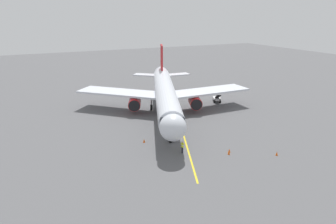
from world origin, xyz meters
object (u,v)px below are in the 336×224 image
at_px(ground_crew_wing_walker, 132,99).
at_px(belt_loader_near_nose, 217,99).
at_px(safety_cone_wing_port, 229,153).
at_px(airplane, 165,94).
at_px(ground_crew_marshaller, 182,147).
at_px(safety_cone_nose_left, 144,141).
at_px(safety_cone_wing_starboard, 229,151).
at_px(safety_cone_nose_right, 277,154).

distance_m(ground_crew_wing_walker, belt_loader_near_nose, 18.22).
bearing_deg(safety_cone_wing_port, airplane, -89.79).
height_order(ground_crew_marshaller, safety_cone_nose_left, ground_crew_marshaller).
distance_m(ground_crew_wing_walker, safety_cone_wing_starboard, 29.33).
bearing_deg(safety_cone_wing_starboard, ground_crew_wing_walker, -82.73).
relative_size(safety_cone_nose_left, safety_cone_wing_starboard, 1.00).
distance_m(ground_crew_wing_walker, safety_cone_nose_right, 33.90).
xyz_separation_m(ground_crew_wing_walker, safety_cone_wing_starboard, (-3.71, 29.09, -0.61)).
relative_size(ground_crew_wing_walker, safety_cone_nose_left, 3.11).
bearing_deg(belt_loader_near_nose, safety_cone_wing_port, 59.15).
bearing_deg(safety_cone_nose_right, airplane, -76.11).
height_order(ground_crew_marshaller, safety_cone_wing_port, ground_crew_marshaller).
height_order(safety_cone_nose_right, safety_cone_wing_port, same).
relative_size(belt_loader_near_nose, safety_cone_nose_left, 8.38).
xyz_separation_m(safety_cone_wing_port, safety_cone_wing_starboard, (-0.43, -0.51, 0.00)).
xyz_separation_m(safety_cone_nose_left, safety_cone_nose_right, (-14.48, 12.01, 0.00)).
xyz_separation_m(airplane, safety_cone_nose_left, (8.77, 11.07, -3.73)).
relative_size(airplane, safety_cone_nose_right, 70.02).
distance_m(airplane, ground_crew_marshaller, 17.91).
distance_m(safety_cone_nose_left, safety_cone_wing_starboard, 12.52).
height_order(airplane, safety_cone_nose_right, airplane).
height_order(belt_loader_near_nose, safety_cone_wing_starboard, belt_loader_near_nose).
relative_size(airplane, safety_cone_wing_starboard, 70.02).
height_order(airplane, belt_loader_near_nose, airplane).
height_order(ground_crew_wing_walker, safety_cone_nose_left, ground_crew_wing_walker).
relative_size(airplane, safety_cone_wing_port, 70.02).
xyz_separation_m(safety_cone_nose_right, safety_cone_wing_starboard, (5.20, -3.60, 0.00)).
distance_m(airplane, safety_cone_nose_right, 24.07).
bearing_deg(ground_crew_marshaller, ground_crew_wing_walker, -94.77).
height_order(airplane, ground_crew_marshaller, airplane).
distance_m(airplane, safety_cone_wing_port, 20.34).
relative_size(ground_crew_marshaller, safety_cone_nose_right, 3.11).
bearing_deg(ground_crew_wing_walker, safety_cone_wing_starboard, 97.27).
bearing_deg(safety_cone_wing_starboard, belt_loader_near_nose, -120.61).
bearing_deg(airplane, belt_loader_near_nose, -168.36).
height_order(ground_crew_marshaller, belt_loader_near_nose, belt_loader_near_nose).
height_order(ground_crew_wing_walker, safety_cone_nose_right, ground_crew_wing_walker).
bearing_deg(safety_cone_wing_port, safety_cone_wing_starboard, -130.30).
bearing_deg(safety_cone_nose_right, safety_cone_wing_port, -28.76).
xyz_separation_m(safety_cone_nose_left, safety_cone_wing_starboard, (-9.28, 8.41, 0.00)).
xyz_separation_m(belt_loader_near_nose, safety_cone_nose_right, (7.99, 25.91, -0.44)).
xyz_separation_m(belt_loader_near_nose, safety_cone_wing_port, (13.63, 22.81, -0.44)).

